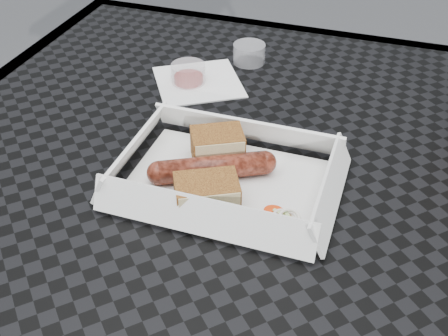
% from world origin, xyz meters
% --- Properties ---
extents(patio_table, '(0.80, 0.80, 0.74)m').
position_xyz_m(patio_table, '(0.00, 0.00, 0.67)').
color(patio_table, black).
rests_on(patio_table, ground).
extents(food_tray, '(0.22, 0.15, 0.00)m').
position_xyz_m(food_tray, '(0.02, -0.06, 0.75)').
color(food_tray, white).
rests_on(food_tray, patio_table).
extents(bratwurst, '(0.14, 0.08, 0.03)m').
position_xyz_m(bratwurst, '(0.00, -0.06, 0.76)').
color(bratwurst, maroon).
rests_on(bratwurst, food_tray).
extents(bread_near, '(0.07, 0.07, 0.04)m').
position_xyz_m(bread_near, '(-0.00, -0.02, 0.77)').
color(bread_near, brown).
rests_on(bread_near, food_tray).
extents(bread_far, '(0.08, 0.07, 0.03)m').
position_xyz_m(bread_far, '(0.01, -0.11, 0.77)').
color(bread_far, brown).
rests_on(bread_far, food_tray).
extents(veg_garnish, '(0.03, 0.03, 0.00)m').
position_xyz_m(veg_garnish, '(0.10, -0.11, 0.75)').
color(veg_garnish, red).
rests_on(veg_garnish, food_tray).
extents(napkin, '(0.17, 0.17, 0.00)m').
position_xyz_m(napkin, '(-0.09, 0.15, 0.75)').
color(napkin, white).
rests_on(napkin, patio_table).
extents(condiment_cup_sauce, '(0.05, 0.05, 0.03)m').
position_xyz_m(condiment_cup_sauce, '(-0.11, 0.14, 0.76)').
color(condiment_cup_sauce, maroon).
rests_on(condiment_cup_sauce, patio_table).
extents(condiment_cup_empty, '(0.05, 0.05, 0.03)m').
position_xyz_m(condiment_cup_empty, '(-0.04, 0.24, 0.76)').
color(condiment_cup_empty, silver).
rests_on(condiment_cup_empty, patio_table).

